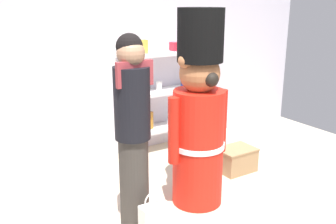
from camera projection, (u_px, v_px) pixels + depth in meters
back_wall at (103, 54)px, 4.68m from camera, size 6.40×0.12×2.60m
merchandise_shelf at (159, 90)px, 4.98m from camera, size 1.17×0.35×1.65m
teddy_bear_guard at (199, 117)px, 3.62m from camera, size 0.66×0.51×1.88m
person_shopper at (133, 130)px, 3.15m from camera, size 0.31×0.30×1.70m
display_crate at (236, 159)px, 4.51m from camera, size 0.43×0.33×0.28m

